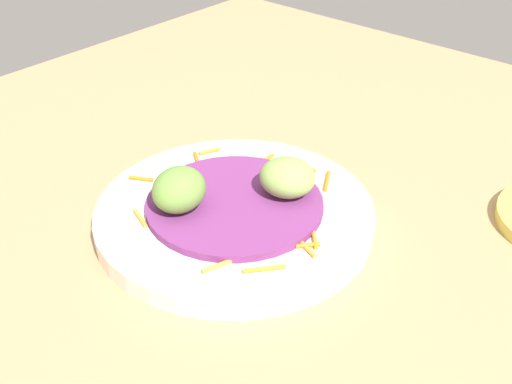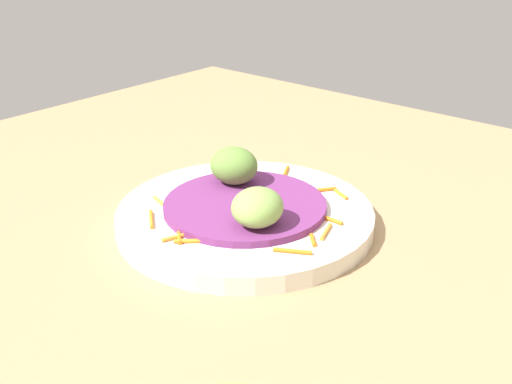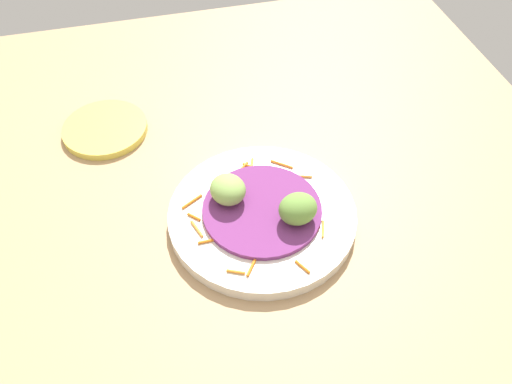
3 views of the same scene
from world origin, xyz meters
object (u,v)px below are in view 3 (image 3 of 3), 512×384
Objects in this scene: guac_scoop_center at (298,209)px; side_plate_small at (105,129)px; main_plate at (262,216)px; guac_scoop_left at (228,190)px.

guac_scoop_center is 37.92cm from side_plate_small.
main_plate is 4.96× the size of guac_scoop_center.
main_plate is 6.44cm from guac_scoop_center.
main_plate is 6.31cm from guac_scoop_left.
side_plate_small is (20.88, -25.08, -0.34)cm from main_plate.
main_plate is at bearing 129.77° from side_plate_small.
guac_scoop_left is 27.91cm from side_plate_small.
main_plate is at bearing 144.73° from guac_scoop_left.
guac_scoop_center is (-8.51, 6.02, 0.22)cm from guac_scoop_left.
guac_scoop_center reaches higher than main_plate.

